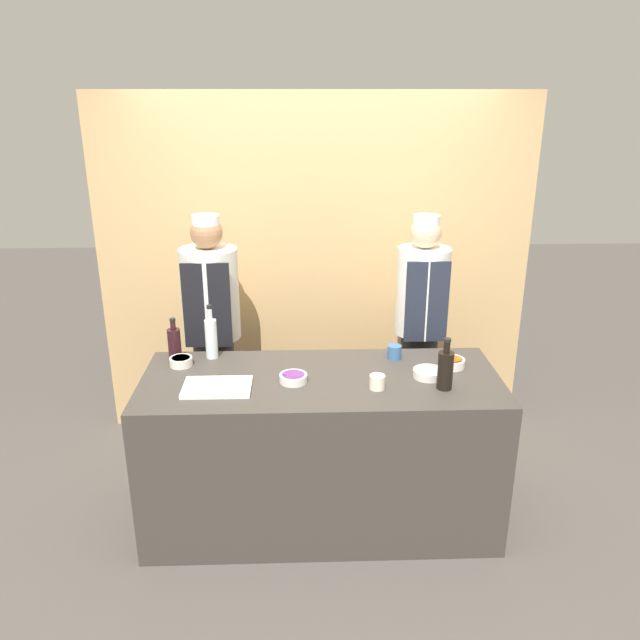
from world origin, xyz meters
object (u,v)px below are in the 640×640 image
Objects in this scene: sauce_bowl_green at (181,361)px; sauce_bowl_purple at (293,378)px; bottle_wine at (174,342)px; cup_cream at (377,382)px; sauce_bowl_orange at (451,362)px; sauce_bowl_brown at (428,373)px; bottle_soy at (445,369)px; bottle_clear at (211,337)px; chef_left at (213,332)px; cup_blue at (394,352)px; chef_right at (420,329)px; cutting_board at (217,387)px.

sauce_bowl_green reaches higher than sauce_bowl_purple.
bottle_wine is 2.96× the size of cup_cream.
sauce_bowl_green reaches higher than sauce_bowl_orange.
bottle_soy reaches higher than sauce_bowl_brown.
bottle_clear is 0.19× the size of chef_left.
bottle_clear is at bearing 165.56° from sauce_bowl_brown.
sauce_bowl_brown is at bearing -60.71° from cup_blue.
bottle_soy is 0.90m from chef_right.
cutting_board is (0.24, -0.31, -0.02)m from sauce_bowl_green.
chef_left is (0.16, 0.43, -0.10)m from bottle_wine.
cup_cream is at bearing -114.08° from chef_right.
bottle_soy is (1.20, -0.03, 0.10)m from cutting_board.
sauce_bowl_orange is at bearing 10.48° from cutting_board.
sauce_bowl_brown is at bearing -97.45° from chef_right.
sauce_bowl_brown is 0.30m from cup_blue.
sauce_bowl_green is 1.14m from cup_cream.
sauce_bowl_brown is at bearing -8.29° from sauce_bowl_green.
bottle_soy is at bearing -1.58° from cutting_board.
cutting_board is at bearing -145.24° from chef_right.
cutting_board is 0.53m from bottle_wine.
bottle_soy is at bearing -13.35° from sauce_bowl_green.
chef_left is at bearing 97.17° from bottle_clear.
sauce_bowl_green reaches higher than cutting_board.
bottle_clear is 1.03m from cup_cream.
bottle_clear is (0.22, -0.01, 0.03)m from bottle_wine.
cup_blue is at bearing 20.44° from cutting_board.
sauce_bowl_purple is (0.64, -0.24, -0.00)m from sauce_bowl_green.
bottle_soy is (1.44, -0.34, 0.08)m from sauce_bowl_green.
sauce_bowl_orange is 1.61m from bottle_wine.
cup_cream is (0.92, -0.45, -0.09)m from bottle_clear.
cutting_board is 0.22× the size of chef_left.
sauce_bowl_orange is at bearing 30.14° from cup_cream.
cup_blue is (1.24, 0.06, 0.01)m from sauce_bowl_green.
sauce_bowl_orange is 1.54m from sauce_bowl_green.
cup_cream is 0.05× the size of chef_left.
sauce_bowl_purple is at bearing -27.21° from bottle_wine.
cup_cream reaches higher than sauce_bowl_purple.
bottle_clear is at bearing -161.59° from chef_right.
sauce_bowl_green is (-1.54, 0.07, 0.00)m from sauce_bowl_orange.
sauce_bowl_brown is 1.40m from sauce_bowl_green.
bottle_wine reaches higher than sauce_bowl_green.
bottle_clear is at bearing -2.24° from bottle_wine.
sauce_bowl_brown is (-0.16, -0.13, -0.00)m from sauce_bowl_orange.
sauce_bowl_green is 0.40× the size of bottle_clear.
bottle_soy reaches higher than sauce_bowl_orange.
cup_blue is at bearing 119.29° from sauce_bowl_brown.
cup_blue reaches higher than cup_cream.
bottle_wine is 0.47m from chef_left.
cup_cream is 1.32m from chef_left.
sauce_bowl_orange is 0.47× the size of bottle_clear.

